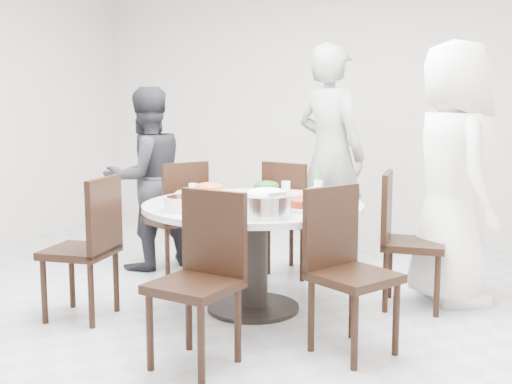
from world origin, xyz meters
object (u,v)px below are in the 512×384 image
at_px(dining_table, 253,257).
at_px(diner_middle, 330,155).
at_px(chair_se, 354,273).
at_px(rice_bowl, 267,206).
at_px(beverage_bottle, 318,181).
at_px(chair_nw, 174,217).
at_px(chair_ne, 414,241).
at_px(diner_left, 146,179).
at_px(soup_bowl, 186,203).
at_px(chair_n, 297,218).
at_px(chair_s, 194,282).
at_px(chair_sw, 80,248).
at_px(diner_right, 452,173).

distance_m(dining_table, diner_middle, 1.63).
distance_m(dining_table, chair_se, 0.97).
distance_m(rice_bowl, beverage_bottle, 0.93).
bearing_deg(chair_nw, chair_ne, 115.28).
xyz_separation_m(chair_ne, beverage_bottle, (-0.70, -0.00, 0.39)).
height_order(diner_left, soup_bowl, diner_left).
bearing_deg(chair_n, chair_s, 108.23).
bearing_deg(diner_middle, beverage_bottle, 125.80).
relative_size(chair_sw, soup_bowl, 3.33).
bearing_deg(chair_n, rice_bowl, 116.93).
bearing_deg(chair_sw, rice_bowl, 89.19).
bearing_deg(chair_ne, dining_table, 109.31).
bearing_deg(chair_nw, diner_left, -72.11).
bearing_deg(chair_s, chair_n, 102.09).
bearing_deg(chair_nw, rice_bowl, 79.34).
bearing_deg(diner_middle, chair_ne, 155.52).
relative_size(chair_sw, diner_right, 0.51).
relative_size(diner_middle, diner_left, 1.24).
distance_m(chair_s, chair_se, 0.91).
height_order(chair_ne, soup_bowl, chair_ne).
xyz_separation_m(dining_table, chair_se, (0.84, -0.48, 0.10)).
height_order(chair_se, soup_bowl, chair_se).
bearing_deg(chair_nw, diner_right, 122.47).
bearing_deg(beverage_bottle, chair_sw, -139.38).
bearing_deg(chair_sw, diner_middle, 144.67).
xyz_separation_m(chair_sw, diner_left, (-0.32, 1.29, 0.30)).
distance_m(chair_nw, diner_left, 0.44).
distance_m(chair_ne, soup_bowl, 1.61).
bearing_deg(soup_bowl, chair_se, -2.56).
bearing_deg(diner_right, soup_bowl, 98.33).
bearing_deg(rice_bowl, beverage_bottle, 88.75).
height_order(dining_table, chair_n, chair_n).
relative_size(chair_n, chair_se, 1.00).
xyz_separation_m(chair_n, diner_left, (-1.25, -0.33, 0.30)).
bearing_deg(chair_n, soup_bowl, 95.25).
distance_m(dining_table, soup_bowl, 0.66).
bearing_deg(chair_se, chair_nw, 87.22).
relative_size(chair_n, diner_right, 0.51).
height_order(chair_nw, beverage_bottle, beverage_bottle).
distance_m(chair_nw, chair_sw, 1.23).
xyz_separation_m(chair_n, chair_sw, (-0.94, -1.62, 0.00)).
distance_m(chair_n, soup_bowl, 1.50).
distance_m(chair_se, beverage_bottle, 1.18).
bearing_deg(rice_bowl, soup_bowl, -179.80).
bearing_deg(diner_left, beverage_bottle, 111.60).
distance_m(chair_ne, chair_sw, 2.28).
relative_size(chair_n, soup_bowl, 3.33).
bearing_deg(diner_middle, chair_se, 134.31).
bearing_deg(diner_right, chair_se, 133.02).
bearing_deg(rice_bowl, chair_n, 102.96).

